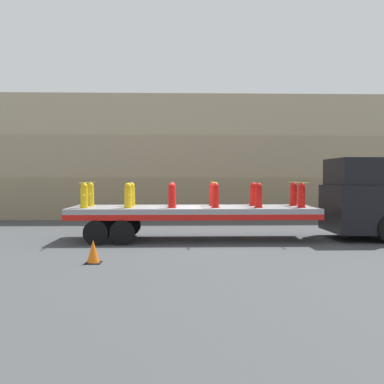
{
  "coord_description": "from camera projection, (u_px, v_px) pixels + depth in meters",
  "views": [
    {
      "loc": [
        -0.49,
        -15.89,
        2.34
      ],
      "look_at": [
        -0.04,
        0.0,
        1.78
      ],
      "focal_mm": 40.0,
      "sensor_mm": 36.0,
      "label": 1
    }
  ],
  "objects": [
    {
      "name": "fire_hydrant_red_far_3",
      "position": [
        213.0,
        194.0,
        16.48
      ],
      "size": [
        0.32,
        0.49,
        0.9
      ],
      "color": "red",
      "rests_on": "flatbed_trailer"
    },
    {
      "name": "truck_cab",
      "position": [
        366.0,
        199.0,
        16.1
      ],
      "size": [
        2.68,
        2.64,
        3.04
      ],
      "color": "black",
      "rests_on": "ground_plane"
    },
    {
      "name": "traffic_cone",
      "position": [
        93.0,
        252.0,
        11.59
      ],
      "size": [
        0.43,
        0.43,
        0.64
      ],
      "color": "black",
      "rests_on": "ground_plane"
    },
    {
      "name": "flatbed_trailer",
      "position": [
        180.0,
        213.0,
        15.92
      ],
      "size": [
        9.04,
        2.58,
        1.23
      ],
      "color": "gray",
      "rests_on": "ground_plane"
    },
    {
      "name": "fire_hydrant_red_near_5",
      "position": [
        302.0,
        195.0,
        15.48
      ],
      "size": [
        0.32,
        0.49,
        0.9
      ],
      "color": "red",
      "rests_on": "flatbed_trailer"
    },
    {
      "name": "cargo_strap_middle",
      "position": [
        214.0,
        182.0,
        15.92
      ],
      "size": [
        0.05,
        2.68,
        0.01
      ],
      "color": "yellow",
      "rests_on": "fire_hydrant_red_near_3"
    },
    {
      "name": "fire_hydrant_yellow_far_1",
      "position": [
        132.0,
        194.0,
        16.39
      ],
      "size": [
        0.32,
        0.49,
        0.9
      ],
      "color": "gold",
      "rests_on": "flatbed_trailer"
    },
    {
      "name": "ground_plane",
      "position": [
        193.0,
        240.0,
        15.97
      ],
      "size": [
        120.0,
        120.0,
        0.0
      ],
      "primitive_type": "plane",
      "color": "#3F4244"
    },
    {
      "name": "fire_hydrant_yellow_near_1",
      "position": [
        128.0,
        196.0,
        15.3
      ],
      "size": [
        0.32,
        0.49,
        0.9
      ],
      "color": "gold",
      "rests_on": "flatbed_trailer"
    },
    {
      "name": "fire_hydrant_red_far_5",
      "position": [
        294.0,
        194.0,
        16.57
      ],
      "size": [
        0.32,
        0.49,
        0.9
      ],
      "color": "red",
      "rests_on": "flatbed_trailer"
    },
    {
      "name": "fire_hydrant_red_far_2",
      "position": [
        172.0,
        194.0,
        16.44
      ],
      "size": [
        0.32,
        0.49,
        0.9
      ],
      "color": "red",
      "rests_on": "flatbed_trailer"
    },
    {
      "name": "rock_cliff",
      "position": [
        188.0,
        158.0,
        24.83
      ],
      "size": [
        60.0,
        3.3,
        6.93
      ],
      "color": "gray",
      "rests_on": "ground_plane"
    },
    {
      "name": "fire_hydrant_red_near_2",
      "position": [
        172.0,
        196.0,
        15.35
      ],
      "size": [
        0.32,
        0.49,
        0.9
      ],
      "color": "red",
      "rests_on": "flatbed_trailer"
    },
    {
      "name": "fire_hydrant_yellow_far_0",
      "position": [
        90.0,
        194.0,
        16.35
      ],
      "size": [
        0.32,
        0.49,
        0.9
      ],
      "color": "gold",
      "rests_on": "flatbed_trailer"
    },
    {
      "name": "fire_hydrant_red_near_4",
      "position": [
        259.0,
        196.0,
        15.44
      ],
      "size": [
        0.32,
        0.49,
        0.9
      ],
      "color": "red",
      "rests_on": "flatbed_trailer"
    },
    {
      "name": "cargo_strap_front",
      "position": [
        298.0,
        182.0,
        16.01
      ],
      "size": [
        0.05,
        2.68,
        0.01
      ],
      "color": "yellow",
      "rests_on": "fire_hydrant_red_near_5"
    },
    {
      "name": "fire_hydrant_red_far_4",
      "position": [
        253.0,
        194.0,
        16.53
      ],
      "size": [
        0.32,
        0.49,
        0.9
      ],
      "color": "red",
      "rests_on": "flatbed_trailer"
    },
    {
      "name": "fire_hydrant_red_near_3",
      "position": [
        215.0,
        196.0,
        15.39
      ],
      "size": [
        0.32,
        0.49,
        0.9
      ],
      "color": "red",
      "rests_on": "flatbed_trailer"
    },
    {
      "name": "cargo_strap_rear",
      "position": [
        87.0,
        182.0,
        15.79
      ],
      "size": [
        0.05,
        2.68,
        0.01
      ],
      "color": "yellow",
      "rests_on": "fire_hydrant_yellow_near_0"
    },
    {
      "name": "fire_hydrant_yellow_near_0",
      "position": [
        84.0,
        196.0,
        15.26
      ],
      "size": [
        0.32,
        0.49,
        0.9
      ],
      "color": "gold",
      "rests_on": "flatbed_trailer"
    }
  ]
}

